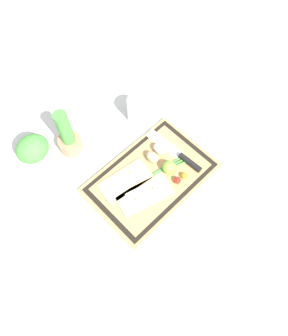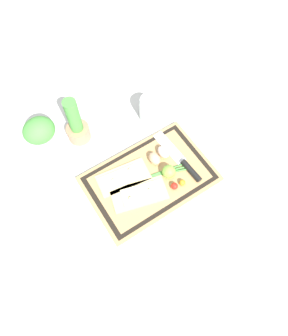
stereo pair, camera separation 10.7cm
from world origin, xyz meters
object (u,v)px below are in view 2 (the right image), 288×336
at_px(egg_pink, 163,152).
at_px(cherry_tomato_red, 174,186).
at_px(cherry_tomato_yellow, 182,183).
at_px(knife, 185,164).
at_px(sauce_jar, 150,110).
at_px(pizza_slice_near, 140,194).
at_px(pizza_slice_far, 123,178).
at_px(herb_pot, 77,126).
at_px(lime, 169,172).
at_px(herb_glass, 41,135).
at_px(egg_brown, 155,159).

relative_size(egg_pink, cherry_tomato_red, 2.09).
relative_size(cherry_tomato_red, cherry_tomato_yellow, 1.11).
relative_size(knife, sauce_jar, 2.38).
bearing_deg(knife, egg_pink, 117.56).
xyz_separation_m(pizza_slice_near, sauce_jar, (0.23, 0.28, 0.02)).
height_order(pizza_slice_far, cherry_tomato_yellow, same).
bearing_deg(cherry_tomato_red, cherry_tomato_yellow, -7.51).
bearing_deg(egg_pink, knife, -62.44).
xyz_separation_m(pizza_slice_near, herb_pot, (-0.06, 0.35, 0.05)).
bearing_deg(cherry_tomato_yellow, egg_pink, 84.98).
height_order(knife, cherry_tomato_red, cherry_tomato_red).
distance_m(pizza_slice_far, herb_pot, 0.27).
relative_size(pizza_slice_near, knife, 0.84).
bearing_deg(pizza_slice_far, herb_pot, 99.66).
bearing_deg(cherry_tomato_red, herb_pot, 114.91).
height_order(lime, cherry_tomato_yellow, lime).
height_order(lime, herb_glass, herb_glass).
relative_size(pizza_slice_near, egg_brown, 4.01).
xyz_separation_m(pizza_slice_near, cherry_tomato_red, (0.12, -0.04, 0.01)).
distance_m(pizza_slice_near, cherry_tomato_yellow, 0.16).
distance_m(pizza_slice_near, herb_glass, 0.42).
xyz_separation_m(pizza_slice_far, cherry_tomato_yellow, (0.17, -0.14, 0.01)).
height_order(egg_pink, herb_pot, herb_pot).
xyz_separation_m(pizza_slice_far, herb_glass, (-0.18, 0.27, 0.09)).
xyz_separation_m(cherry_tomato_red, herb_pot, (-0.18, 0.39, 0.05)).
height_order(pizza_slice_far, herb_pot, herb_pot).
bearing_deg(pizza_slice_near, knife, 2.84).
bearing_deg(pizza_slice_far, herb_glass, 122.90).
height_order(pizza_slice_near, egg_pink, egg_pink).
relative_size(egg_pink, lime, 1.07).
relative_size(pizza_slice_far, lime, 4.00).
bearing_deg(lime, knife, 0.02).
xyz_separation_m(egg_brown, lime, (0.01, -0.08, 0.01)).
bearing_deg(pizza_slice_far, cherry_tomato_red, -44.03).
bearing_deg(cherry_tomato_red, sauce_jar, 71.48).
bearing_deg(lime, herb_pot, 119.90).
relative_size(pizza_slice_near, herb_pot, 0.99).
xyz_separation_m(knife, cherry_tomato_red, (-0.09, -0.05, 0.00)).
xyz_separation_m(egg_brown, cherry_tomato_yellow, (0.03, -0.13, -0.01)).
distance_m(egg_pink, lime, 0.09).
distance_m(pizza_slice_far, egg_pink, 0.18).
distance_m(herb_pot, herb_glass, 0.14).
bearing_deg(cherry_tomato_red, lime, 77.17).
bearing_deg(egg_pink, herb_pot, 131.41).
bearing_deg(pizza_slice_far, lime, -27.84).
bearing_deg(cherry_tomato_red, egg_brown, 89.67).
distance_m(lime, cherry_tomato_yellow, 0.06).
bearing_deg(herb_pot, pizza_slice_far, -80.34).
distance_m(egg_brown, egg_pink, 0.04).
bearing_deg(pizza_slice_far, knife, -19.45).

